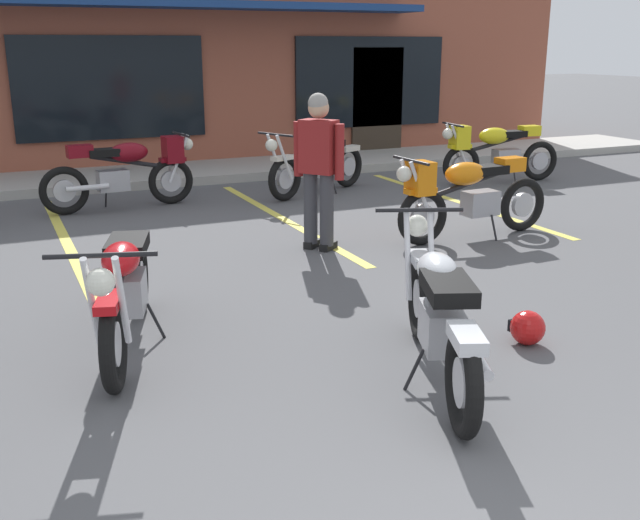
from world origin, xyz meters
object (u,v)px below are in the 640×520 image
object	(u,v)px
helmet_on_pavement	(527,328)
person_in_shorts_foreground	(319,163)
motorcycle_green_cafe_racer	(496,150)
motorcycle_silver_naked	(125,289)
motorcycle_blue_standard	(317,163)
motorcycle_foreground_classic	(439,313)
motorcycle_red_sportbike	(127,170)
motorcycle_black_cruiser	(467,194)

from	to	relation	value
helmet_on_pavement	person_in_shorts_foreground	bearing A→B (deg)	95.93
motorcycle_green_cafe_racer	helmet_on_pavement	size ratio (longest dim) A/B	8.10
motorcycle_silver_naked	motorcycle_blue_standard	bearing A→B (deg)	52.62
motorcycle_blue_standard	helmet_on_pavement	size ratio (longest dim) A/B	7.56
motorcycle_foreground_classic	motorcycle_red_sportbike	xyz separation A→B (m)	(-0.87, 6.28, 0.07)
motorcycle_black_cruiser	person_in_shorts_foreground	world-z (taller)	person_in_shorts_foreground
motorcycle_silver_naked	helmet_on_pavement	world-z (taller)	motorcycle_silver_naked
motorcycle_silver_naked	motorcycle_blue_standard	world-z (taller)	same
helmet_on_pavement	motorcycle_black_cruiser	bearing A→B (deg)	63.27
person_in_shorts_foreground	motorcycle_foreground_classic	bearing A→B (deg)	-100.61
motorcycle_silver_naked	motorcycle_green_cafe_racer	distance (m)	7.97
motorcycle_silver_naked	person_in_shorts_foreground	bearing A→B (deg)	38.74
motorcycle_foreground_classic	helmet_on_pavement	size ratio (longest dim) A/B	7.69
motorcycle_foreground_classic	motorcycle_silver_naked	bearing A→B (deg)	142.64
motorcycle_blue_standard	person_in_shorts_foreground	world-z (taller)	person_in_shorts_foreground
helmet_on_pavement	motorcycle_blue_standard	bearing A→B (deg)	80.93
motorcycle_silver_naked	motorcycle_green_cafe_racer	size ratio (longest dim) A/B	0.97
motorcycle_silver_naked	motorcycle_red_sportbike	bearing A→B (deg)	79.53
motorcycle_black_cruiser	motorcycle_silver_naked	world-z (taller)	same
motorcycle_black_cruiser	motorcycle_blue_standard	world-z (taller)	same
motorcycle_black_cruiser	person_in_shorts_foreground	bearing A→B (deg)	170.82
motorcycle_black_cruiser	motorcycle_blue_standard	bearing A→B (deg)	98.26
motorcycle_red_sportbike	motorcycle_black_cruiser	bearing A→B (deg)	-45.55
motorcycle_black_cruiser	person_in_shorts_foreground	distance (m)	1.80
motorcycle_silver_naked	person_in_shorts_foreground	distance (m)	3.11
motorcycle_foreground_classic	person_in_shorts_foreground	distance (m)	3.38
person_in_shorts_foreground	helmet_on_pavement	world-z (taller)	person_in_shorts_foreground
motorcycle_red_sportbike	person_in_shorts_foreground	bearing A→B (deg)	-63.59
motorcycle_green_cafe_racer	person_in_shorts_foreground	xyz separation A→B (m)	(-4.23, -2.50, 0.42)
motorcycle_green_cafe_racer	helmet_on_pavement	xyz separation A→B (m)	(-3.91, -5.57, -0.40)
motorcycle_green_cafe_racer	motorcycle_blue_standard	bearing A→B (deg)	172.81
motorcycle_red_sportbike	motorcycle_black_cruiser	world-z (taller)	same
motorcycle_black_cruiser	motorcycle_green_cafe_racer	distance (m)	3.74
motorcycle_silver_naked	motorcycle_blue_standard	size ratio (longest dim) A/B	1.04
motorcycle_foreground_classic	person_in_shorts_foreground	world-z (taller)	person_in_shorts_foreground
motorcycle_black_cruiser	motorcycle_green_cafe_racer	world-z (taller)	same
motorcycle_blue_standard	person_in_shorts_foreground	size ratio (longest dim) A/B	1.17
motorcycle_black_cruiser	motorcycle_green_cafe_racer	bearing A→B (deg)	47.96
motorcycle_black_cruiser	motorcycle_blue_standard	size ratio (longest dim) A/B	1.07
motorcycle_red_sportbike	motorcycle_green_cafe_racer	xyz separation A→B (m)	(5.72, -0.50, 0.00)
motorcycle_foreground_classic	motorcycle_silver_naked	world-z (taller)	same
motorcycle_blue_standard	motorcycle_foreground_classic	bearing A→B (deg)	-107.00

